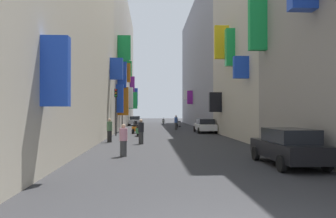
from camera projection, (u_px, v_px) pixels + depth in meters
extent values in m
plane|color=#2D2D30|center=(164.00, 131.00, 35.06)|extent=(140.00, 140.00, 0.00)
cube|color=#BCB29E|center=(32.00, 31.00, 17.43)|extent=(6.00, 25.47, 13.13)
cube|color=blue|center=(116.00, 69.00, 27.55)|extent=(1.10, 0.47, 1.84)
cube|color=blue|center=(56.00, 71.00, 10.23)|extent=(0.86, 0.39, 2.24)
cube|color=#B2A899|center=(87.00, 41.00, 32.82)|extent=(6.00, 5.30, 18.74)
cube|color=blue|center=(122.00, 78.00, 33.80)|extent=(0.93, 0.37, 2.10)
cube|color=blue|center=(120.00, 99.00, 32.44)|extent=(0.72, 0.43, 2.85)
cube|color=green|center=(124.00, 48.00, 33.93)|extent=(1.37, 0.38, 2.61)
cube|color=black|center=(123.00, 49.00, 34.19)|extent=(1.06, 0.44, 1.87)
cube|color=orange|center=(123.00, 101.00, 33.90)|extent=(1.14, 0.47, 2.97)
cube|color=#B2A899|center=(97.00, 46.00, 38.57)|extent=(6.00, 6.21, 20.17)
cube|color=blue|center=(124.00, 72.00, 37.55)|extent=(0.69, 0.37, 2.50)
cube|color=green|center=(126.00, 59.00, 40.75)|extent=(0.76, 0.50, 2.62)
cube|color=green|center=(127.00, 69.00, 41.00)|extent=(1.07, 0.39, 1.98)
cube|color=white|center=(124.00, 98.00, 36.95)|extent=(0.82, 0.43, 2.24)
cube|color=orange|center=(126.00, 73.00, 38.55)|extent=(1.04, 0.65, 2.26)
cube|color=#B2A899|center=(111.00, 68.00, 53.16)|extent=(6.00, 23.03, 18.98)
cube|color=blue|center=(134.00, 97.00, 57.74)|extent=(1.20, 0.50, 3.13)
cube|color=white|center=(130.00, 98.00, 47.85)|extent=(0.87, 0.59, 3.06)
cube|color=green|center=(133.00, 100.00, 52.42)|extent=(1.34, 0.60, 2.69)
cube|color=purple|center=(132.00, 85.00, 54.15)|extent=(0.80, 0.53, 2.82)
cube|color=green|center=(258.00, 25.00, 18.09)|extent=(0.99, 0.43, 2.92)
cube|color=#BCB29E|center=(265.00, 12.00, 26.56)|extent=(6.00, 14.05, 20.83)
cube|color=blue|center=(241.00, 67.00, 21.37)|extent=(1.01, 0.38, 1.47)
cube|color=green|center=(230.00, 48.00, 25.01)|extent=(0.69, 0.65, 2.90)
cube|color=yellow|center=(222.00, 42.00, 26.79)|extent=(1.18, 0.40, 2.77)
cube|color=black|center=(215.00, 102.00, 29.50)|extent=(1.12, 0.49, 1.81)
cube|color=gray|center=(212.00, 65.00, 49.55)|extent=(6.00, 32.02, 18.71)
cube|color=white|center=(187.00, 95.00, 53.72)|extent=(0.90, 0.42, 1.60)
cube|color=purple|center=(190.00, 97.00, 49.56)|extent=(0.85, 0.44, 2.08)
cube|color=black|center=(287.00, 150.00, 12.73)|extent=(1.65, 4.20, 0.64)
cube|color=black|center=(290.00, 136.00, 12.52)|extent=(1.46, 2.35, 0.54)
cylinder|color=black|center=(256.00, 154.00, 14.06)|extent=(0.18, 0.60, 0.60)
cylinder|color=black|center=(292.00, 153.00, 14.15)|extent=(0.18, 0.60, 0.60)
cylinder|color=black|center=(281.00, 164.00, 11.29)|extent=(0.18, 0.60, 0.60)
cylinder|color=black|center=(327.00, 163.00, 11.39)|extent=(0.18, 0.60, 0.60)
cube|color=white|center=(205.00, 127.00, 32.84)|extent=(1.70, 4.48, 0.60)
cube|color=black|center=(205.00, 121.00, 32.62)|extent=(1.50, 2.51, 0.50)
cylinder|color=black|center=(195.00, 129.00, 34.26)|extent=(0.18, 0.60, 0.60)
cylinder|color=black|center=(210.00, 129.00, 34.36)|extent=(0.18, 0.60, 0.60)
cylinder|color=black|center=(199.00, 131.00, 31.31)|extent=(0.18, 0.60, 0.60)
cylinder|color=black|center=(216.00, 131.00, 31.41)|extent=(0.18, 0.60, 0.60)
cube|color=#B7B7BC|center=(135.00, 122.00, 50.19)|extent=(1.73, 4.17, 0.60)
cube|color=black|center=(135.00, 118.00, 50.40)|extent=(1.52, 2.33, 0.55)
cylinder|color=black|center=(140.00, 124.00, 48.86)|extent=(0.18, 0.60, 0.60)
cylinder|color=black|center=(129.00, 124.00, 48.77)|extent=(0.18, 0.60, 0.60)
cylinder|color=black|center=(141.00, 123.00, 51.61)|extent=(0.18, 0.60, 0.60)
cylinder|color=black|center=(130.00, 123.00, 51.51)|extent=(0.18, 0.60, 0.60)
cube|color=orange|center=(136.00, 129.00, 31.78)|extent=(0.86, 1.26, 0.45)
cube|color=black|center=(135.00, 126.00, 31.58)|extent=(0.51, 0.64, 0.16)
cylinder|color=#4C4C51|center=(139.00, 125.00, 32.35)|extent=(0.16, 0.28, 0.68)
cylinder|color=black|center=(139.00, 130.00, 32.48)|extent=(0.28, 0.48, 0.48)
cylinder|color=black|center=(133.00, 131.00, 31.08)|extent=(0.28, 0.48, 0.48)
cube|color=silver|center=(163.00, 121.00, 55.98)|extent=(0.53, 1.19, 0.45)
cube|color=black|center=(163.00, 120.00, 55.77)|extent=(0.36, 0.58, 0.16)
cylinder|color=#4C4C51|center=(163.00, 119.00, 56.56)|extent=(0.08, 0.28, 0.68)
cylinder|color=black|center=(164.00, 123.00, 56.70)|extent=(0.14, 0.49, 0.48)
cylinder|color=black|center=(163.00, 123.00, 55.26)|extent=(0.14, 0.49, 0.48)
cube|color=black|center=(135.00, 124.00, 44.21)|extent=(0.66, 1.23, 0.45)
cube|color=black|center=(136.00, 122.00, 44.00)|extent=(0.42, 0.61, 0.16)
cylinder|color=#4C4C51|center=(135.00, 121.00, 44.78)|extent=(0.11, 0.28, 0.68)
cylinder|color=black|center=(135.00, 125.00, 44.91)|extent=(0.19, 0.49, 0.48)
cylinder|color=black|center=(136.00, 126.00, 43.49)|extent=(0.19, 0.49, 0.48)
cube|color=#ADADB2|center=(179.00, 124.00, 44.15)|extent=(0.78, 1.24, 0.45)
cube|color=black|center=(179.00, 122.00, 44.36)|extent=(0.48, 0.63, 0.16)
cylinder|color=#4C4C51|center=(178.00, 122.00, 43.60)|extent=(0.14, 0.28, 0.68)
cylinder|color=black|center=(178.00, 126.00, 43.45)|extent=(0.25, 0.49, 0.48)
cylinder|color=black|center=(180.00, 125.00, 44.85)|extent=(0.25, 0.49, 0.48)
cube|color=#287F3D|center=(139.00, 131.00, 28.02)|extent=(0.71, 1.24, 0.45)
cube|color=black|center=(139.00, 127.00, 28.23)|extent=(0.45, 0.62, 0.16)
cylinder|color=#4C4C51|center=(141.00, 127.00, 27.46)|extent=(0.12, 0.28, 0.68)
cylinder|color=black|center=(141.00, 134.00, 27.32)|extent=(0.21, 0.49, 0.48)
cylinder|color=black|center=(138.00, 133.00, 28.71)|extent=(0.21, 0.49, 0.48)
cylinder|color=#3F3F3F|center=(123.00, 149.00, 15.30)|extent=(0.45, 0.45, 0.75)
cylinder|color=pink|center=(123.00, 134.00, 15.31)|extent=(0.53, 0.53, 0.60)
sphere|color=tan|center=(123.00, 126.00, 15.31)|extent=(0.20, 0.20, 0.20)
cylinder|color=#333333|center=(141.00, 138.00, 21.21)|extent=(0.33, 0.33, 0.80)
cylinder|color=black|center=(141.00, 127.00, 21.21)|extent=(0.39, 0.39, 0.63)
sphere|color=tan|center=(141.00, 121.00, 21.22)|extent=(0.22, 0.22, 0.22)
cylinder|color=black|center=(110.00, 136.00, 22.43)|extent=(0.41, 0.41, 0.81)
cylinder|color=#4C724C|center=(110.00, 126.00, 22.43)|extent=(0.48, 0.48, 0.64)
sphere|color=tan|center=(110.00, 120.00, 22.44)|extent=(0.22, 0.22, 0.22)
cylinder|color=#363636|center=(176.00, 126.00, 38.26)|extent=(0.43, 0.43, 0.83)
cylinder|color=#335199|center=(176.00, 120.00, 38.27)|extent=(0.51, 0.51, 0.66)
sphere|color=tan|center=(176.00, 116.00, 38.27)|extent=(0.23, 0.23, 0.23)
cylinder|color=#2D2D2D|center=(122.00, 116.00, 34.88)|extent=(0.12, 0.12, 3.32)
cube|color=black|center=(122.00, 98.00, 34.90)|extent=(0.26, 0.26, 0.75)
sphere|color=red|center=(122.00, 95.00, 34.76)|extent=(0.14, 0.14, 0.14)
sphere|color=orange|center=(122.00, 97.00, 34.76)|extent=(0.14, 0.14, 0.14)
sphere|color=green|center=(122.00, 100.00, 34.75)|extent=(0.14, 0.14, 0.14)
cylinder|color=#2D2D2D|center=(116.00, 116.00, 28.67)|extent=(0.12, 0.12, 3.45)
cube|color=black|center=(116.00, 93.00, 28.68)|extent=(0.26, 0.26, 0.75)
sphere|color=red|center=(116.00, 90.00, 28.55)|extent=(0.14, 0.14, 0.14)
sphere|color=orange|center=(116.00, 93.00, 28.54)|extent=(0.14, 0.14, 0.14)
sphere|color=green|center=(116.00, 96.00, 28.54)|extent=(0.14, 0.14, 0.14)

